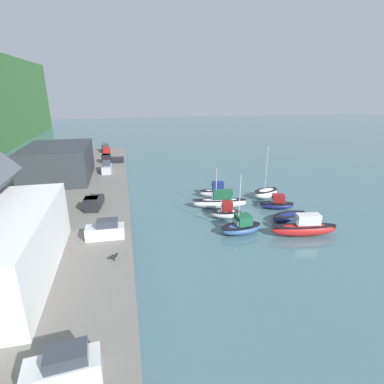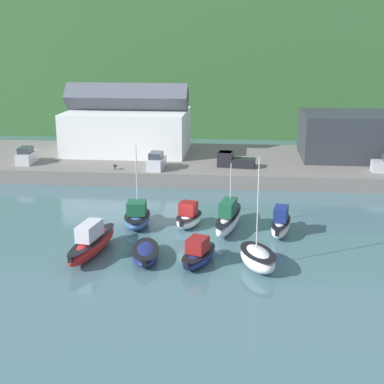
{
  "view_description": "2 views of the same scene",
  "coord_description": "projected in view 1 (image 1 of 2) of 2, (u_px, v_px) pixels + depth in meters",
  "views": [
    {
      "loc": [
        -37.83,
        15.04,
        17.71
      ],
      "look_at": [
        4.68,
        5.38,
        2.55
      ],
      "focal_mm": 28.0,
      "sensor_mm": 36.0,
      "label": 1
    },
    {
      "loc": [
        4.7,
        -47.07,
        17.51
      ],
      "look_at": [
        -0.5,
        5.67,
        2.29
      ],
      "focal_mm": 50.0,
      "sensor_mm": 36.0,
      "label": 2
    }
  ],
  "objects": [
    {
      "name": "moored_boat_3",
      "position": [
        216.0,
        192.0,
        51.07
      ],
      "size": [
        2.62,
        5.81,
        2.72
      ],
      "rotation": [
        0.0,
        0.0,
        -0.18
      ],
      "color": "silver",
      "rests_on": "ground_plane"
    },
    {
      "name": "yacht_club_building",
      "position": [
        59.0,
        162.0,
        55.16
      ],
      "size": [
        15.18,
        11.01,
        6.1
      ],
      "color": "#2D3338",
      "rests_on": "quay_promenade"
    },
    {
      "name": "quay_promenade",
      "position": [
        50.0,
        227.0,
        38.27
      ],
      "size": [
        97.38,
        20.15,
        1.74
      ],
      "color": "slate",
      "rests_on": "ground_plane"
    },
    {
      "name": "moored_boat_1",
      "position": [
        226.0,
        212.0,
        42.82
      ],
      "size": [
        3.12,
        4.61,
        2.5
      ],
      "rotation": [
        0.0,
        0.0,
        -0.26
      ],
      "color": "silver",
      "rests_on": "ground_plane"
    },
    {
      "name": "moored_boat_6",
      "position": [
        277.0,
        204.0,
        46.26
      ],
      "size": [
        3.47,
        5.48,
        2.3
      ],
      "rotation": [
        0.0,
        0.0,
        -0.32
      ],
      "color": "navy",
      "rests_on": "ground_plane"
    },
    {
      "name": "moored_boat_5",
      "position": [
        289.0,
        216.0,
        42.18
      ],
      "size": [
        3.03,
        5.62,
        1.09
      ],
      "rotation": [
        0.0,
        0.0,
        0.16
      ],
      "color": "navy",
      "rests_on": "ground_plane"
    },
    {
      "name": "parked_car_3",
      "position": [
        64.0,
        368.0,
        17.0
      ],
      "size": [
        2.17,
        4.34,
        2.16
      ],
      "rotation": [
        0.0,
        0.0,
        0.09
      ],
      "color": "silver",
      "rests_on": "quay_promenade"
    },
    {
      "name": "moored_boat_2",
      "position": [
        220.0,
        201.0,
        46.38
      ],
      "size": [
        3.14,
        8.6,
        6.28
      ],
      "rotation": [
        0.0,
        0.0,
        -0.18
      ],
      "color": "silver",
      "rests_on": "ground_plane"
    },
    {
      "name": "moored_boat_4",
      "position": [
        304.0,
        228.0,
        37.63
      ],
      "size": [
        3.06,
        8.61,
        2.93
      ],
      "rotation": [
        0.0,
        0.0,
        -0.16
      ],
      "color": "red",
      "rests_on": "ground_plane"
    },
    {
      "name": "dog_on_quay",
      "position": [
        114.0,
        256.0,
        29.17
      ],
      "size": [
        0.72,
        0.82,
        0.68
      ],
      "rotation": [
        0.0,
        0.0,
        3.79
      ],
      "color": "black",
      "rests_on": "quay_promenade"
    },
    {
      "name": "pickup_truck_0",
      "position": [
        111.0,
        159.0,
        67.79
      ],
      "size": [
        2.42,
        4.9,
        1.9
      ],
      "rotation": [
        0.0,
        0.0,
        -0.1
      ],
      "color": "black",
      "rests_on": "quay_promenade"
    },
    {
      "name": "parked_car_2",
      "position": [
        106.0,
        230.0,
        33.52
      ],
      "size": [
        1.94,
        4.26,
        2.16
      ],
      "rotation": [
        0.0,
        0.0,
        -0.03
      ],
      "color": "silver",
      "rests_on": "quay_promenade"
    },
    {
      "name": "moored_boat_7",
      "position": [
        266.0,
        193.0,
        50.69
      ],
      "size": [
        3.88,
        5.32,
        8.96
      ],
      "rotation": [
        0.0,
        0.0,
        0.35
      ],
      "color": "white",
      "rests_on": "ground_plane"
    },
    {
      "name": "moored_boat_0",
      "position": [
        241.0,
        227.0,
        38.28
      ],
      "size": [
        2.87,
        5.59,
        7.9
      ],
      "rotation": [
        0.0,
        0.0,
        0.08
      ],
      "color": "#33568E",
      "rests_on": "ground_plane"
    },
    {
      "name": "ground_plane",
      "position": [
        235.0,
        216.0,
        43.81
      ],
      "size": [
        320.0,
        320.0,
        0.0
      ],
      "primitive_type": "plane",
      "color": "#476B75"
    },
    {
      "name": "pickup_truck_1",
      "position": [
        94.0,
        202.0,
        41.91
      ],
      "size": [
        4.93,
        2.51,
        1.9
      ],
      "rotation": [
        0.0,
        0.0,
        1.45
      ],
      "color": "black",
      "rests_on": "quay_promenade"
    },
    {
      "name": "parked_car_0",
      "position": [
        107.0,
        168.0,
        59.82
      ],
      "size": [
        4.24,
        1.9,
        2.16
      ],
      "rotation": [
        0.0,
        0.0,
        1.55
      ],
      "color": "#B7B7BC",
      "rests_on": "quay_promenade"
    },
    {
      "name": "parked_car_1",
      "position": [
        106.0,
        148.0,
        79.07
      ],
      "size": [
        4.41,
        2.38,
        2.16
      ],
      "rotation": [
        0.0,
        0.0,
        1.71
      ],
      "color": "maroon",
      "rests_on": "quay_promenade"
    }
  ]
}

